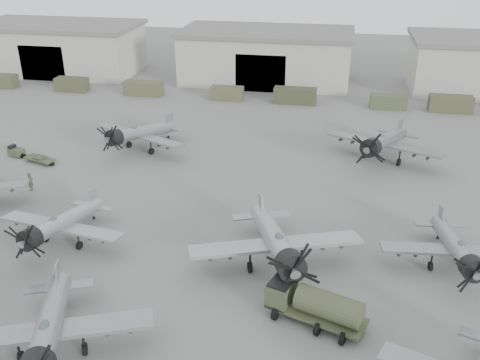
{
  "coord_description": "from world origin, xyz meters",
  "views": [
    {
      "loc": [
        12.11,
        -28.77,
        24.79
      ],
      "look_at": [
        3.74,
        16.75,
        2.5
      ],
      "focal_mm": 40.0,
      "sensor_mm": 36.0,
      "label": 1
    }
  ],
  "objects_px": {
    "aircraft_near_1": "(48,330)",
    "fuel_tanker": "(315,304)",
    "aircraft_mid_1": "(58,225)",
    "ground_crew": "(31,181)",
    "aircraft_far_0": "(138,133)",
    "aircraft_far_1": "(383,142)",
    "aircraft_mid_3": "(457,249)",
    "aircraft_mid_2": "(277,243)",
    "tug_trailer": "(25,155)"
  },
  "relations": [
    {
      "from": "aircraft_mid_3",
      "to": "aircraft_near_1",
      "type": "bearing_deg",
      "value": -156.83
    },
    {
      "from": "aircraft_near_1",
      "to": "fuel_tanker",
      "type": "relative_size",
      "value": 1.76
    },
    {
      "from": "aircraft_mid_2",
      "to": "tug_trailer",
      "type": "xyz_separation_m",
      "value": [
        -31.44,
        16.8,
        -2.0
      ]
    },
    {
      "from": "aircraft_far_1",
      "to": "tug_trailer",
      "type": "bearing_deg",
      "value": -148.0
    },
    {
      "from": "aircraft_far_0",
      "to": "ground_crew",
      "type": "relative_size",
      "value": 6.09
    },
    {
      "from": "fuel_tanker",
      "to": "tug_trailer",
      "type": "relative_size",
      "value": 1.08
    },
    {
      "from": "aircraft_mid_1",
      "to": "ground_crew",
      "type": "bearing_deg",
      "value": 140.36
    },
    {
      "from": "fuel_tanker",
      "to": "aircraft_mid_1",
      "type": "bearing_deg",
      "value": -175.15
    },
    {
      "from": "aircraft_mid_2",
      "to": "ground_crew",
      "type": "distance_m",
      "value": 28.09
    },
    {
      "from": "aircraft_mid_1",
      "to": "aircraft_mid_2",
      "type": "relative_size",
      "value": 0.84
    },
    {
      "from": "aircraft_mid_2",
      "to": "fuel_tanker",
      "type": "distance_m",
      "value": 6.54
    },
    {
      "from": "aircraft_near_1",
      "to": "aircraft_mid_2",
      "type": "bearing_deg",
      "value": 22.45
    },
    {
      "from": "aircraft_mid_2",
      "to": "tug_trailer",
      "type": "relative_size",
      "value": 2.04
    },
    {
      "from": "aircraft_mid_1",
      "to": "aircraft_far_0",
      "type": "distance_m",
      "value": 21.22
    },
    {
      "from": "aircraft_mid_3",
      "to": "fuel_tanker",
      "type": "relative_size",
      "value": 1.61
    },
    {
      "from": "aircraft_mid_2",
      "to": "fuel_tanker",
      "type": "bearing_deg",
      "value": -79.41
    },
    {
      "from": "aircraft_far_0",
      "to": "aircraft_far_1",
      "type": "xyz_separation_m",
      "value": [
        28.48,
        1.91,
        0.2
      ]
    },
    {
      "from": "aircraft_mid_2",
      "to": "aircraft_mid_3",
      "type": "xyz_separation_m",
      "value": [
        13.77,
        2.28,
        -0.39
      ]
    },
    {
      "from": "aircraft_mid_3",
      "to": "aircraft_far_1",
      "type": "height_order",
      "value": "aircraft_far_1"
    },
    {
      "from": "aircraft_far_1",
      "to": "fuel_tanker",
      "type": "bearing_deg",
      "value": -78.77
    },
    {
      "from": "fuel_tanker",
      "to": "ground_crew",
      "type": "height_order",
      "value": "fuel_tanker"
    },
    {
      "from": "aircraft_far_1",
      "to": "fuel_tanker",
      "type": "height_order",
      "value": "aircraft_far_1"
    },
    {
      "from": "tug_trailer",
      "to": "ground_crew",
      "type": "xyz_separation_m",
      "value": [
        5.03,
        -7.37,
        0.49
      ]
    },
    {
      "from": "fuel_tanker",
      "to": "ground_crew",
      "type": "xyz_separation_m",
      "value": [
        -29.72,
        14.99,
        -0.53
      ]
    },
    {
      "from": "aircraft_near_1",
      "to": "ground_crew",
      "type": "distance_m",
      "value": 25.62
    },
    {
      "from": "aircraft_mid_2",
      "to": "tug_trailer",
      "type": "height_order",
      "value": "aircraft_mid_2"
    },
    {
      "from": "aircraft_mid_2",
      "to": "tug_trailer",
      "type": "distance_m",
      "value": 35.71
    },
    {
      "from": "ground_crew",
      "to": "aircraft_mid_2",
      "type": "bearing_deg",
      "value": -124.81
    },
    {
      "from": "aircraft_mid_2",
      "to": "aircraft_far_0",
      "type": "distance_m",
      "value": 28.74
    },
    {
      "from": "fuel_tanker",
      "to": "aircraft_mid_2",
      "type": "bearing_deg",
      "value": 140.47
    },
    {
      "from": "aircraft_mid_1",
      "to": "ground_crew",
      "type": "xyz_separation_m",
      "value": [
        -8.03,
        9.24,
        -1.08
      ]
    },
    {
      "from": "aircraft_near_1",
      "to": "fuel_tanker",
      "type": "distance_m",
      "value": 17.26
    },
    {
      "from": "tug_trailer",
      "to": "ground_crew",
      "type": "distance_m",
      "value": 8.94
    },
    {
      "from": "aircraft_mid_2",
      "to": "aircraft_mid_3",
      "type": "bearing_deg",
      "value": -10.79
    },
    {
      "from": "aircraft_mid_3",
      "to": "aircraft_far_0",
      "type": "distance_m",
      "value": 38.1
    },
    {
      "from": "aircraft_mid_1",
      "to": "aircraft_mid_2",
      "type": "distance_m",
      "value": 18.39
    },
    {
      "from": "aircraft_far_1",
      "to": "ground_crew",
      "type": "xyz_separation_m",
      "value": [
        -35.7,
        -13.87,
        -1.45
      ]
    },
    {
      "from": "aircraft_mid_3",
      "to": "ground_crew",
      "type": "bearing_deg",
      "value": 164.46
    },
    {
      "from": "tug_trailer",
      "to": "aircraft_far_1",
      "type": "bearing_deg",
      "value": 26.94
    },
    {
      "from": "fuel_tanker",
      "to": "tug_trailer",
      "type": "bearing_deg",
      "value": 166.93
    },
    {
      "from": "aircraft_near_1",
      "to": "tug_trailer",
      "type": "height_order",
      "value": "aircraft_near_1"
    },
    {
      "from": "aircraft_mid_2",
      "to": "aircraft_far_0",
      "type": "xyz_separation_m",
      "value": [
        -19.19,
        21.39,
        -0.25
      ]
    },
    {
      "from": "aircraft_mid_3",
      "to": "tug_trailer",
      "type": "height_order",
      "value": "aircraft_mid_3"
    },
    {
      "from": "aircraft_far_0",
      "to": "aircraft_far_1",
      "type": "relative_size",
      "value": 0.91
    },
    {
      "from": "aircraft_mid_2",
      "to": "fuel_tanker",
      "type": "height_order",
      "value": "aircraft_mid_2"
    },
    {
      "from": "aircraft_mid_2",
      "to": "aircraft_far_1",
      "type": "distance_m",
      "value": 25.09
    },
    {
      "from": "aircraft_mid_1",
      "to": "aircraft_mid_2",
      "type": "bearing_deg",
      "value": 8.79
    },
    {
      "from": "aircraft_mid_3",
      "to": "fuel_tanker",
      "type": "distance_m",
      "value": 13.08
    },
    {
      "from": "aircraft_mid_3",
      "to": "ground_crew",
      "type": "height_order",
      "value": "aircraft_mid_3"
    },
    {
      "from": "aircraft_near_1",
      "to": "aircraft_mid_3",
      "type": "height_order",
      "value": "aircraft_near_1"
    }
  ]
}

